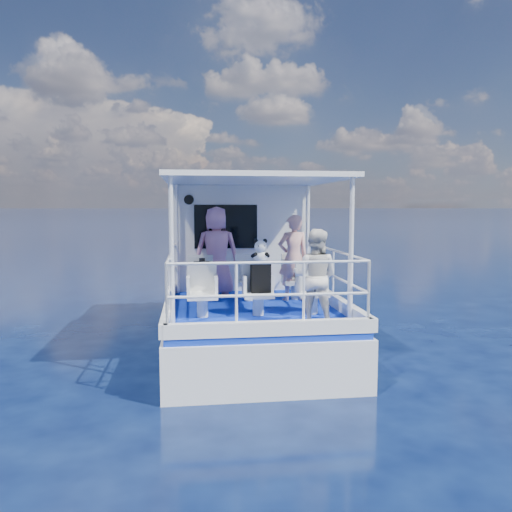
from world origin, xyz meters
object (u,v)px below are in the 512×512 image
(backpack_center, at_px, (261,278))
(passenger_port_fwd, at_px, (217,251))
(panda, at_px, (260,251))
(passenger_stbd_aft, at_px, (315,277))

(backpack_center, bearing_deg, passenger_port_fwd, 107.26)
(passenger_port_fwd, distance_m, backpack_center, 2.06)
(passenger_port_fwd, distance_m, panda, 2.07)
(panda, bearing_deg, passenger_stbd_aft, -41.04)
(passenger_port_fwd, relative_size, backpack_center, 3.71)
(passenger_stbd_aft, xyz_separation_m, panda, (-0.74, 0.64, 0.33))
(passenger_stbd_aft, distance_m, panda, 1.03)
(backpack_center, xyz_separation_m, panda, (-0.01, -0.02, 0.43))
(passenger_port_fwd, xyz_separation_m, backpack_center, (0.60, -1.95, -0.26))
(passenger_stbd_aft, bearing_deg, backpack_center, -15.44)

